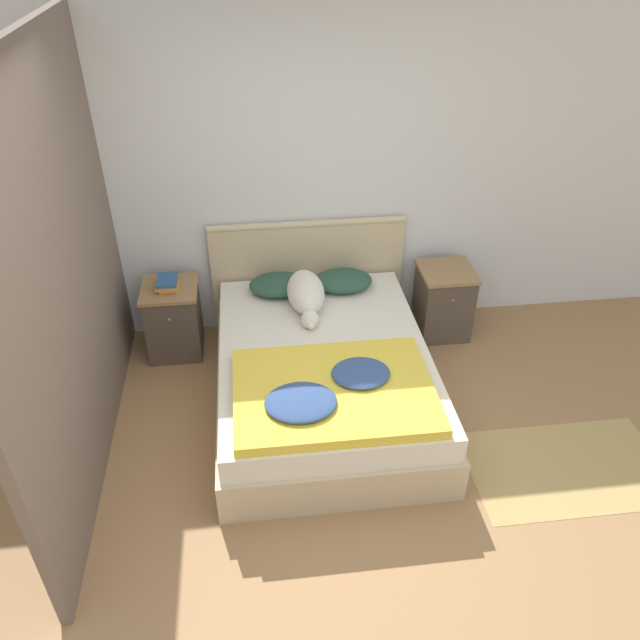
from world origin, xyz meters
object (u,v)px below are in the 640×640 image
object	(u,v)px
bed	(323,376)
dog	(306,293)
nightstand_left	(174,319)
book_stack	(168,283)
nightstand_right	(443,301)
pillow_left	(279,285)
pillow_right	(343,281)

from	to	relation	value
bed	dog	world-z (taller)	dog
nightstand_left	book_stack	xyz separation A→B (m)	(-0.00, 0.00, 0.33)
nightstand_left	nightstand_right	distance (m)	2.20
nightstand_right	book_stack	world-z (taller)	book_stack
pillow_left	pillow_right	xyz separation A→B (m)	(0.51, 0.00, 0.00)
pillow_right	dog	bearing A→B (deg)	-143.82
pillow_left	pillow_right	size ratio (longest dim) A/B	1.00
pillow_left	book_stack	distance (m)	0.85
pillow_right	nightstand_left	bearing A→B (deg)	-179.41
dog	book_stack	size ratio (longest dim) A/B	3.02
pillow_right	book_stack	bearing A→B (deg)	-179.60
nightstand_left	dog	distance (m)	1.10
nightstand_right	dog	xyz separation A→B (m)	(-1.16, -0.22, 0.30)
nightstand_left	pillow_right	bearing A→B (deg)	0.59
nightstand_right	pillow_right	world-z (taller)	pillow_right
nightstand_left	dog	size ratio (longest dim) A/B	0.81
nightstand_right	pillow_right	size ratio (longest dim) A/B	1.28
bed	pillow_left	distance (m)	0.88
dog	nightstand_left	bearing A→B (deg)	168.03
bed	nightstand_left	size ratio (longest dim) A/B	3.40
bed	nightstand_right	xyz separation A→B (m)	(1.10, 0.77, 0.06)
nightstand_left	dog	xyz separation A→B (m)	(1.03, -0.22, 0.30)
nightstand_left	pillow_left	distance (m)	0.88
bed	pillow_left	world-z (taller)	pillow_left
nightstand_left	book_stack	distance (m)	0.33
pillow_left	dog	world-z (taller)	dog
nightstand_left	dog	bearing A→B (deg)	-11.97
nightstand_right	dog	bearing A→B (deg)	-169.31
pillow_left	bed	bearing A→B (deg)	-71.93
pillow_right	pillow_left	bearing A→B (deg)	180.00
nightstand_right	pillow_left	xyz separation A→B (m)	(-1.35, 0.01, 0.25)
nightstand_left	pillow_right	distance (m)	1.38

